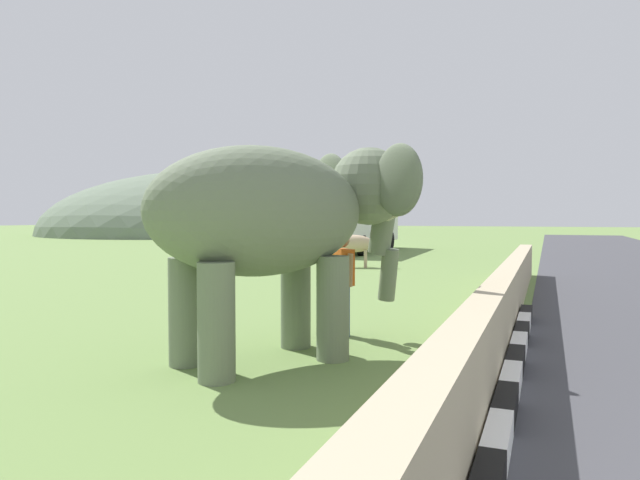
% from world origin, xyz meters
% --- Properties ---
extents(barrier_parapet, '(28.00, 0.36, 1.00)m').
position_xyz_m(barrier_parapet, '(2.00, 3.95, 0.50)').
color(barrier_parapet, tan).
rests_on(barrier_parapet, ground_plane).
extents(elephant, '(3.95, 3.52, 2.95)m').
position_xyz_m(elephant, '(3.20, 6.59, 1.94)').
color(elephant, '#67745B').
rests_on(elephant, ground_plane).
extents(person_handler, '(0.51, 0.54, 1.66)m').
position_xyz_m(person_handler, '(4.88, 6.36, 0.93)').
color(person_handler, navy).
rests_on(person_handler, ground_plane).
extents(bus_white, '(9.86, 2.89, 3.50)m').
position_xyz_m(bus_white, '(25.86, 13.01, 2.08)').
color(bus_white, silver).
rests_on(bus_white, ground_plane).
extents(cow_near, '(0.99, 1.93, 1.23)m').
position_xyz_m(cow_near, '(16.63, 10.06, 0.87)').
color(cow_near, tan).
rests_on(cow_near, ground_plane).
extents(cow_mid, '(0.68, 1.90, 1.23)m').
position_xyz_m(cow_mid, '(25.75, 12.34, 0.87)').
color(cow_mid, beige).
rests_on(cow_mid, ground_plane).
extents(hill_east, '(44.34, 35.47, 14.42)m').
position_xyz_m(hill_east, '(55.00, 39.59, 0.00)').
color(hill_east, slate).
rests_on(hill_east, ground_plane).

